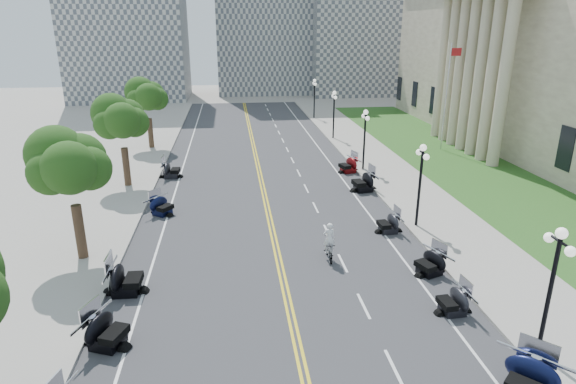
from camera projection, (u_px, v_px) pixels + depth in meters
name	position (u px, v px, depth m)	size (l,w,h in m)	color
ground	(280.00, 267.00, 24.10)	(160.00, 160.00, 0.00)	gray
road	(265.00, 199.00, 33.48)	(16.00, 90.00, 0.01)	#333335
centerline_yellow_a	(264.00, 199.00, 33.47)	(0.12, 90.00, 0.00)	yellow
centerline_yellow_b	(267.00, 199.00, 33.49)	(0.12, 90.00, 0.00)	yellow
edge_line_north	(355.00, 196.00, 34.20)	(0.12, 90.00, 0.00)	white
edge_line_south	(172.00, 203.00, 32.76)	(0.12, 90.00, 0.00)	white
lane_dash_4	(394.00, 368.00, 16.95)	(0.12, 2.00, 0.00)	white
lane_dash_5	(364.00, 306.00, 20.70)	(0.12, 2.00, 0.00)	white
lane_dash_6	(343.00, 263.00, 24.45)	(0.12, 2.00, 0.00)	white
lane_dash_7	(327.00, 231.00, 28.21)	(0.12, 2.00, 0.00)	white
lane_dash_8	(316.00, 207.00, 31.96)	(0.12, 2.00, 0.00)	white
lane_dash_9	(306.00, 188.00, 35.72)	(0.12, 2.00, 0.00)	white
lane_dash_10	(299.00, 173.00, 39.47)	(0.12, 2.00, 0.00)	white
lane_dash_11	(292.00, 160.00, 43.23)	(0.12, 2.00, 0.00)	white
lane_dash_12	(287.00, 150.00, 46.98)	(0.12, 2.00, 0.00)	white
lane_dash_13	(283.00, 140.00, 50.73)	(0.12, 2.00, 0.00)	white
lane_dash_14	(279.00, 133.00, 54.49)	(0.12, 2.00, 0.00)	white
lane_dash_15	(276.00, 126.00, 58.24)	(0.12, 2.00, 0.00)	white
lane_dash_16	(273.00, 120.00, 62.00)	(0.12, 2.00, 0.00)	white
lane_dash_17	(270.00, 114.00, 65.75)	(0.12, 2.00, 0.00)	white
lane_dash_18	(268.00, 110.00, 69.51)	(0.12, 2.00, 0.00)	white
lane_dash_19	(266.00, 105.00, 73.26)	(0.12, 2.00, 0.00)	white
sidewalk_north	(411.00, 192.00, 34.64)	(5.00, 90.00, 0.15)	#9E9991
sidewalk_south	(109.00, 205.00, 32.28)	(5.00, 90.00, 0.15)	#9E9991
lawn	(454.00, 161.00, 42.95)	(9.00, 60.00, 0.10)	#356023
distant_block_a	(126.00, 16.00, 76.02)	(18.00, 14.00, 26.00)	gray
distant_block_b	(262.00, 5.00, 83.48)	(16.00, 12.00, 30.00)	gray
distant_block_c	(366.00, 29.00, 83.99)	(20.00, 14.00, 22.00)	gray
street_lamp_1	(549.00, 294.00, 16.71)	(0.50, 1.20, 4.90)	black
street_lamp_2	(420.00, 186.00, 27.97)	(0.50, 1.20, 4.90)	black
street_lamp_3	(364.00, 140.00, 39.24)	(0.50, 1.20, 4.90)	black
street_lamp_4	(334.00, 115.00, 50.50)	(0.50, 1.20, 4.90)	black
street_lamp_5	(314.00, 99.00, 61.76)	(0.50, 1.20, 4.90)	black
flagpole	(446.00, 98.00, 45.14)	(1.10, 0.20, 10.00)	silver
tree_2	(70.00, 171.00, 23.30)	(4.80, 4.80, 9.20)	#235619
tree_3	(122.00, 124.00, 34.56)	(4.80, 4.80, 9.20)	#235619
tree_4	(147.00, 100.00, 45.83)	(4.80, 4.80, 9.20)	#235619
motorcycle_n_3	(529.00, 378.00, 15.35)	(2.17, 2.17, 1.52)	black
motorcycle_n_4	(453.00, 300.00, 20.03)	(1.76, 1.76, 1.23)	black
motorcycle_n_5	(430.00, 262.00, 23.20)	(1.85, 1.85, 1.29)	black
motorcycle_n_6	(388.00, 222.00, 27.95)	(1.79, 1.79, 1.25)	black
motorcycle_n_8	(363.00, 181.00, 34.95)	(2.23, 2.23, 1.56)	black
motorcycle_n_9	(348.00, 164.00, 39.47)	(2.00, 2.00, 1.40)	#590A0C
motorcycle_s_4	(106.00, 329.00, 17.90)	(2.06, 2.06, 1.44)	black
motorcycle_s_5	(125.00, 278.00, 21.49)	(2.21, 2.21, 1.55)	black
motorcycle_s_7	(162.00, 205.00, 30.59)	(1.86, 1.86, 1.30)	black
motorcycle_s_9	(171.00, 169.00, 38.12)	(2.03, 2.03, 1.42)	black
bicycle	(329.00, 251.00, 24.68)	(0.47, 1.67, 1.00)	#A51414
cyclist_rider	(330.00, 227.00, 24.24)	(0.61, 0.40, 1.69)	white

